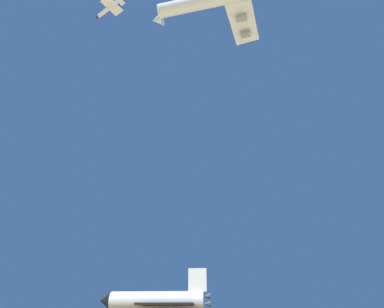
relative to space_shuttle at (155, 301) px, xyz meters
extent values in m
cylinder|color=white|center=(-0.51, 0.17, 0.05)|extent=(32.24, 15.90, 6.00)
cone|color=black|center=(16.55, -5.57, 0.05)|extent=(5.61, 6.68, 5.70)
ellipsoid|color=white|center=(11.81, -3.98, 1.70)|extent=(7.34, 5.83, 2.40)
cube|color=black|center=(-4.30, 1.45, -1.15)|extent=(24.72, 28.49, 0.70)
cube|color=white|center=(-13.78, 4.64, 6.65)|extent=(6.26, 2.61, 7.60)
cone|color=#595960|center=(-16.81, 5.66, 1.45)|extent=(2.98, 2.85, 2.20)
cone|color=#595960|center=(-17.32, 4.15, -0.95)|extent=(2.98, 2.85, 2.20)
cone|color=#595960|center=(-16.30, 7.18, -0.95)|extent=(2.98, 2.85, 2.20)
cone|color=white|center=(8.64, 16.52, 120.99)|extent=(7.27, 7.72, 6.08)
cylinder|color=gray|center=(-35.66, 20.08, 120.33)|extent=(5.82, 5.00, 3.00)
cylinder|color=gray|center=(-29.46, 29.07, 119.09)|extent=(5.82, 5.00, 3.00)
cylinder|color=silver|center=(29.17, 30.43, 103.86)|extent=(9.39, 11.01, 1.50)
cone|color=black|center=(33.92, 24.62, 103.86)|extent=(2.43, 2.50, 1.50)
cube|color=silver|center=(28.22, 31.59, 103.66)|extent=(8.98, 8.47, 0.24)
cube|color=silver|center=(25.69, 34.69, 104.06)|extent=(4.98, 4.59, 0.20)
camera|label=1|loc=(17.07, 113.14, -3.75)|focal=27.82mm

